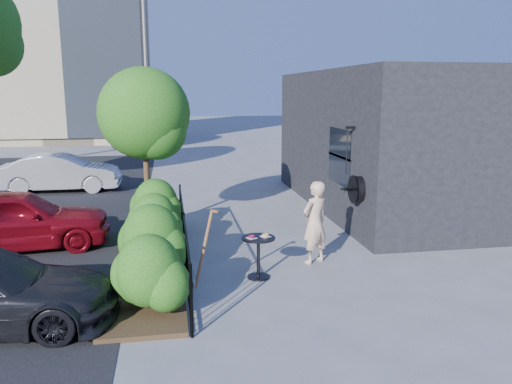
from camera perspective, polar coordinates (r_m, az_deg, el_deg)
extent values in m
plane|color=gray|center=(10.31, 0.33, -7.93)|extent=(120.00, 120.00, 0.00)
cube|color=black|center=(15.88, 17.33, 5.81)|extent=(6.00, 9.00, 4.00)
cube|color=black|center=(12.80, 9.56, 4.03)|extent=(0.04, 1.60, 1.40)
cube|color=black|center=(12.80, 9.58, 4.03)|extent=(0.05, 1.70, 0.06)
cylinder|color=black|center=(11.47, 11.51, 0.31)|extent=(0.18, 0.60, 0.60)
cylinder|color=black|center=(11.43, 11.05, 0.29)|extent=(0.03, 0.64, 0.64)
cube|color=black|center=(11.75, 10.80, 7.25)|extent=(0.25, 0.06, 0.06)
cylinder|color=black|center=(11.77, 10.33, 4.59)|extent=(0.02, 0.02, 1.05)
cylinder|color=black|center=(7.17, -7.40, -12.26)|extent=(0.05, 0.05, 1.10)
cylinder|color=black|center=(9.99, -8.20, -5.37)|extent=(0.05, 0.05, 1.10)
cylinder|color=black|center=(12.89, -8.63, -1.54)|extent=(0.05, 0.05, 1.10)
cube|color=black|center=(9.86, -8.28, -2.53)|extent=(0.03, 6.00, 0.03)
cube|color=black|center=(10.13, -8.13, -7.80)|extent=(0.03, 6.00, 0.03)
cylinder|color=black|center=(7.26, -7.44, -11.94)|extent=(0.02, 0.02, 1.04)
cylinder|color=black|center=(7.45, -7.51, -11.34)|extent=(0.02, 0.02, 1.04)
cylinder|color=black|center=(7.63, -7.58, -10.76)|extent=(0.02, 0.02, 1.04)
cylinder|color=black|center=(7.82, -7.64, -10.21)|extent=(0.02, 0.02, 1.04)
cylinder|color=black|center=(8.00, -7.70, -9.68)|extent=(0.02, 0.02, 1.04)
cylinder|color=black|center=(8.19, -7.76, -9.18)|extent=(0.02, 0.02, 1.04)
cylinder|color=black|center=(8.38, -7.82, -8.70)|extent=(0.02, 0.02, 1.04)
cylinder|color=black|center=(8.57, -7.87, -8.25)|extent=(0.02, 0.02, 1.04)
cylinder|color=black|center=(8.75, -7.92, -7.81)|extent=(0.02, 0.02, 1.04)
cylinder|color=black|center=(8.94, -7.97, -7.39)|extent=(0.02, 0.02, 1.04)
cylinder|color=black|center=(9.13, -8.01, -6.99)|extent=(0.02, 0.02, 1.04)
cylinder|color=black|center=(9.32, -8.06, -6.60)|extent=(0.02, 0.02, 1.04)
cylinder|color=black|center=(9.51, -8.10, -6.23)|extent=(0.02, 0.02, 1.04)
cylinder|color=black|center=(9.70, -8.14, -5.87)|extent=(0.02, 0.02, 1.04)
cylinder|color=black|center=(9.89, -8.18, -5.53)|extent=(0.02, 0.02, 1.04)
cylinder|color=black|center=(10.09, -8.22, -5.20)|extent=(0.02, 0.02, 1.04)
cylinder|color=black|center=(10.28, -8.25, -4.89)|extent=(0.02, 0.02, 1.04)
cylinder|color=black|center=(10.47, -8.29, -4.58)|extent=(0.02, 0.02, 1.04)
cylinder|color=black|center=(10.66, -8.32, -4.29)|extent=(0.02, 0.02, 1.04)
cylinder|color=black|center=(10.86, -8.35, -4.00)|extent=(0.02, 0.02, 1.04)
cylinder|color=black|center=(11.05, -8.38, -3.73)|extent=(0.02, 0.02, 1.04)
cylinder|color=black|center=(11.24, -8.41, -3.46)|extent=(0.02, 0.02, 1.04)
cylinder|color=black|center=(11.43, -8.44, -3.21)|extent=(0.02, 0.02, 1.04)
cylinder|color=black|center=(11.63, -8.47, -2.96)|extent=(0.02, 0.02, 1.04)
cylinder|color=black|center=(11.82, -8.50, -2.72)|extent=(0.02, 0.02, 1.04)
cylinder|color=black|center=(12.02, -8.52, -2.49)|extent=(0.02, 0.02, 1.04)
cylinder|color=black|center=(12.21, -8.55, -2.27)|extent=(0.02, 0.02, 1.04)
cylinder|color=black|center=(12.41, -8.57, -2.05)|extent=(0.02, 0.02, 1.04)
cylinder|color=black|center=(12.60, -8.60, -1.84)|extent=(0.02, 0.02, 1.04)
cylinder|color=black|center=(12.79, -8.62, -1.64)|extent=(0.02, 0.02, 1.04)
cube|color=#382616|center=(10.16, -12.11, -8.25)|extent=(1.30, 6.00, 0.08)
ellipsoid|color=#1E5613|center=(7.86, -12.13, -9.07)|extent=(1.10, 1.10, 1.24)
ellipsoid|color=#1E5613|center=(9.38, -11.79, -5.66)|extent=(1.10, 1.10, 1.24)
ellipsoid|color=#1E5613|center=(10.82, -11.56, -3.35)|extent=(1.10, 1.10, 1.24)
ellipsoid|color=#1E5613|center=(12.18, -11.39, -1.68)|extent=(1.10, 1.10, 1.24)
cylinder|color=#3F2B19|center=(12.58, -12.34, 1.02)|extent=(0.14, 0.14, 2.40)
sphere|color=#1E5613|center=(12.39, -12.67, 8.50)|extent=(2.20, 2.20, 2.20)
sphere|color=#1E5613|center=(12.20, -11.22, 6.96)|extent=(1.43, 1.43, 1.43)
cylinder|color=black|center=(9.21, 0.28, -5.28)|extent=(0.62, 0.62, 0.03)
cylinder|color=black|center=(9.33, 0.27, -7.54)|extent=(0.06, 0.06, 0.75)
cylinder|color=black|center=(9.46, 0.27, -9.66)|extent=(0.42, 0.42, 0.03)
cube|color=white|center=(9.15, -0.51, -5.27)|extent=(0.20, 0.20, 0.01)
cube|color=white|center=(9.25, 1.09, -5.09)|extent=(0.20, 0.20, 0.01)
torus|color=#4C0C1B|center=(9.15, -0.51, -5.11)|extent=(0.14, 0.14, 0.05)
torus|color=tan|center=(9.24, 1.09, -4.93)|extent=(0.14, 0.14, 0.05)
imported|color=#DFB590|center=(10.08, 6.74, -3.46)|extent=(0.73, 0.65, 1.68)
cylinder|color=brown|center=(8.44, -6.00, -6.56)|extent=(0.36, 0.05, 1.36)
cube|color=gray|center=(8.68, -7.24, -11.07)|extent=(0.09, 0.20, 0.29)
cylinder|color=brown|center=(8.28, -4.63, -2.19)|extent=(0.12, 0.11, 0.06)
imported|color=maroon|center=(12.08, -25.84, -2.85)|extent=(4.14, 2.11, 1.35)
imported|color=#A9A9AE|center=(18.51, -21.41, 2.08)|extent=(3.99, 1.43, 1.31)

